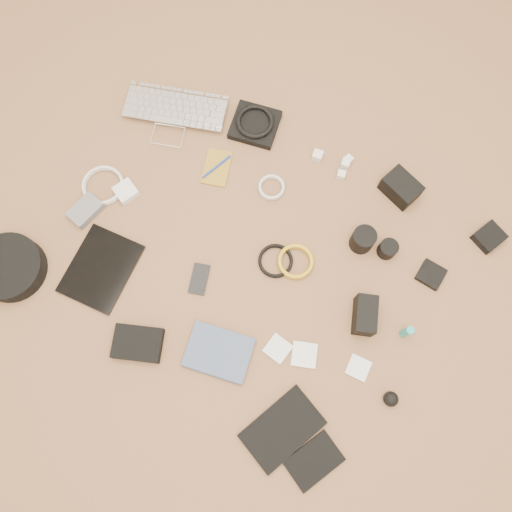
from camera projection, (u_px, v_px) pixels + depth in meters
The scene contains 33 objects.
laptop at pixel (173, 121), 1.83m from camera, with size 0.38×0.26×0.03m, color silver.
headphone_pouch at pixel (255, 125), 1.83m from camera, with size 0.16×0.16×0.03m, color black.
headphones at pixel (255, 121), 1.81m from camera, with size 0.14×0.14×0.02m, color black.
charger_a at pixel (318, 156), 1.79m from camera, with size 0.03×0.03×0.03m, color silver.
charger_b at pixel (348, 160), 1.79m from camera, with size 0.03×0.03×0.03m, color silver.
charger_c at pixel (345, 164), 1.79m from camera, with size 0.03×0.03×0.03m, color silver.
charger_d at pixel (341, 175), 1.77m from camera, with size 0.03×0.03×0.03m, color silver.
dslr_camera at pixel (401, 188), 1.73m from camera, with size 0.13×0.09×0.07m, color black.
lens_pouch at pixel (489, 237), 1.71m from camera, with size 0.08×0.09×0.03m, color black.
notebook_olive at pixel (217, 168), 1.79m from camera, with size 0.09×0.14×0.01m, color olive.
pen_blue at pixel (217, 167), 1.78m from camera, with size 0.01×0.01×0.13m, color #1328A0.
cable_white_a at pixel (271, 188), 1.77m from camera, with size 0.10×0.10×0.01m, color silver.
lens_a at pixel (363, 240), 1.68m from camera, with size 0.08×0.08×0.09m, color black.
lens_b at pixel (388, 249), 1.68m from camera, with size 0.06×0.06×0.06m, color black.
card_reader at pixel (431, 275), 1.68m from camera, with size 0.08×0.08×0.02m, color black.
power_brick at pixel (126, 191), 1.75m from camera, with size 0.07×0.07×0.03m, color silver.
cable_white_b at pixel (104, 186), 1.77m from camera, with size 0.15×0.15×0.01m, color silver.
cable_black at pixel (275, 261), 1.69m from camera, with size 0.12×0.12×0.01m, color black.
cable_yellow at pixel (295, 262), 1.69m from camera, with size 0.12×0.12×0.01m, color gold.
flash at pixel (365, 315), 1.60m from camera, with size 0.07×0.12×0.09m, color black.
lens_cleaner at pixel (407, 332), 1.59m from camera, with size 0.02×0.02×0.09m, color teal.
battery_charger at pixel (85, 210), 1.73m from camera, with size 0.07×0.11×0.03m, color slate.
tablet at pixel (101, 269), 1.69m from camera, with size 0.20×0.26×0.01m, color black.
phone at pixel (199, 279), 1.68m from camera, with size 0.06×0.11×0.01m, color black.
filter_case_left at pixel (278, 349), 1.61m from camera, with size 0.07×0.07×0.01m, color silver.
filter_case_mid at pixel (304, 355), 1.61m from camera, with size 0.08×0.08×0.01m, color silver.
filter_case_right at pixel (358, 368), 1.60m from camera, with size 0.07×0.07×0.01m, color silver.
air_blower at pixel (391, 399), 1.55m from camera, with size 0.05×0.05×0.05m, color black.
headphone_case at pixel (10, 268), 1.66m from camera, with size 0.23×0.23×0.06m, color black.
drive_case at pixel (138, 343), 1.60m from camera, with size 0.15×0.11×0.04m, color black.
paperback at pixel (211, 376), 1.58m from camera, with size 0.15×0.20×0.02m, color #425070.
notebook_black_a at pixel (282, 429), 1.54m from camera, with size 0.15×0.24×0.02m, color black.
notebook_black_b at pixel (314, 461), 1.52m from camera, with size 0.11×0.16×0.01m, color black.
Camera 1 is at (0.28, -0.40, 1.64)m, focal length 35.00 mm.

